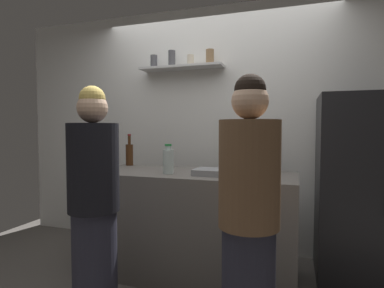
{
  "coord_description": "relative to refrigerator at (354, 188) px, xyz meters",
  "views": [
    {
      "loc": [
        0.83,
        -2.08,
        1.31
      ],
      "look_at": [
        -0.02,
        0.5,
        1.17
      ],
      "focal_mm": 29.28,
      "sensor_mm": 36.0,
      "label": 1
    }
  ],
  "objects": [
    {
      "name": "back_wall_assembly",
      "position": [
        -1.32,
        0.4,
        0.51
      ],
      "size": [
        4.8,
        0.32,
        2.6
      ],
      "color": "white",
      "rests_on": "ground"
    },
    {
      "name": "refrigerator",
      "position": [
        0.0,
        0.0,
        0.0
      ],
      "size": [
        0.59,
        0.69,
        1.59
      ],
      "color": "black",
      "rests_on": "ground"
    },
    {
      "name": "counter",
      "position": [
        -1.34,
        -0.35,
        -0.33
      ],
      "size": [
        1.77,
        0.7,
        0.92
      ],
      "primitive_type": "cube",
      "color": "#66605B",
      "rests_on": "ground"
    },
    {
      "name": "baking_pan",
      "position": [
        -1.11,
        -0.44,
        0.15
      ],
      "size": [
        0.34,
        0.24,
        0.05
      ],
      "primitive_type": "cube",
      "color": "gray",
      "rests_on": "counter"
    },
    {
      "name": "utensil_holder",
      "position": [
        -0.77,
        -0.17,
        0.19
      ],
      "size": [
        0.11,
        0.11,
        0.22
      ],
      "color": "#B2B2B7",
      "rests_on": "counter"
    },
    {
      "name": "wine_bottle_pale_glass",
      "position": [
        -0.66,
        -0.09,
        0.23
      ],
      "size": [
        0.07,
        0.07,
        0.27
      ],
      "color": "#B2BFB2",
      "rests_on": "counter"
    },
    {
      "name": "wine_bottle_amber_glass",
      "position": [
        -2.12,
        -0.05,
        0.25
      ],
      "size": [
        0.08,
        0.08,
        0.33
      ],
      "color": "#472814",
      "rests_on": "counter"
    },
    {
      "name": "water_bottle_plastic",
      "position": [
        -1.51,
        -0.48,
        0.24
      ],
      "size": [
        0.09,
        0.09,
        0.25
      ],
      "color": "silver",
      "rests_on": "counter"
    },
    {
      "name": "person_brown_jacket",
      "position": [
        -0.72,
        -1.2,
        -0.0
      ],
      "size": [
        0.34,
        0.34,
        1.6
      ],
      "rotation": [
        0.0,
        0.0,
        0.3
      ],
      "color": "#262633",
      "rests_on": "ground"
    },
    {
      "name": "person_blonde",
      "position": [
        -1.77,
        -1.16,
        -0.01
      ],
      "size": [
        0.34,
        0.34,
        1.59
      ],
      "rotation": [
        0.0,
        0.0,
        1.16
      ],
      "color": "#262633",
      "rests_on": "ground"
    }
  ]
}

